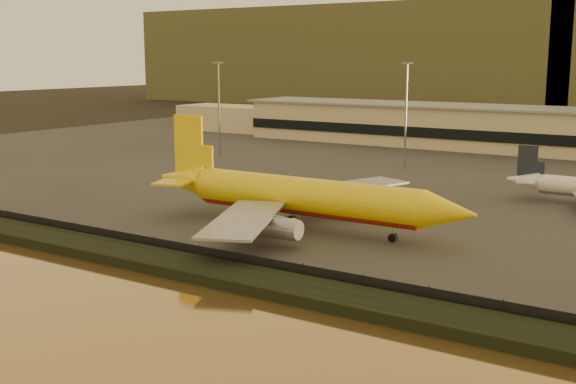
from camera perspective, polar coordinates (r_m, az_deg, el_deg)
name	(u,v)px	position (r m, az deg, el deg)	size (l,w,h in m)	color
ground	(246,241)	(107.33, -3.35, -3.87)	(900.00, 900.00, 0.00)	black
embankment	(168,263)	(94.47, -9.48, -5.57)	(320.00, 7.00, 1.40)	black
tarmac	(464,163)	(190.90, 13.75, 2.26)	(320.00, 220.00, 0.20)	#2D2D2D
perimeter_fence	(188,252)	(97.18, -7.90, -4.70)	(300.00, 0.05, 2.20)	black
terminal_building	(453,127)	(223.62, 12.91, 5.06)	(202.00, 25.00, 12.60)	#C7B68A
apron_light_masts	(503,109)	(165.78, 16.60, 6.33)	(152.20, 12.20, 25.40)	slate
dhl_cargo_jet	(300,197)	(113.00, 0.94, -0.38)	(56.47, 55.50, 16.92)	yellow
gse_vehicle_yellow	(410,206)	(128.70, 9.64, -1.08)	(3.86, 1.73, 1.73)	yellow
gse_vehicle_white	(277,182)	(149.70, -0.90, 0.77)	(4.53, 2.04, 2.04)	silver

